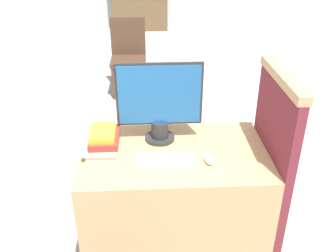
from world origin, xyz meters
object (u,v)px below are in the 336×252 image
(monitor, at_px, (159,103))
(mouse, at_px, (209,159))
(book_stack, at_px, (103,141))
(keyboard, at_px, (165,159))
(far_chair, at_px, (128,52))

(monitor, xyz_separation_m, mouse, (0.27, -0.27, -0.24))
(mouse, xyz_separation_m, book_stack, (-0.61, 0.15, 0.05))
(keyboard, bearing_deg, monitor, 94.80)
(mouse, bearing_deg, monitor, 135.13)
(mouse, xyz_separation_m, far_chair, (-0.58, 2.89, -0.27))
(keyboard, xyz_separation_m, mouse, (0.25, -0.02, 0.01))
(book_stack, distance_m, far_chair, 2.75)
(book_stack, bearing_deg, far_chair, 89.38)
(book_stack, xyz_separation_m, far_chair, (0.03, 2.74, -0.32))
(keyboard, relative_size, far_chair, 0.37)
(monitor, bearing_deg, keyboard, -85.20)
(monitor, distance_m, keyboard, 0.35)
(monitor, bearing_deg, far_chair, 96.72)
(monitor, bearing_deg, mouse, -44.87)
(keyboard, bearing_deg, book_stack, 160.36)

